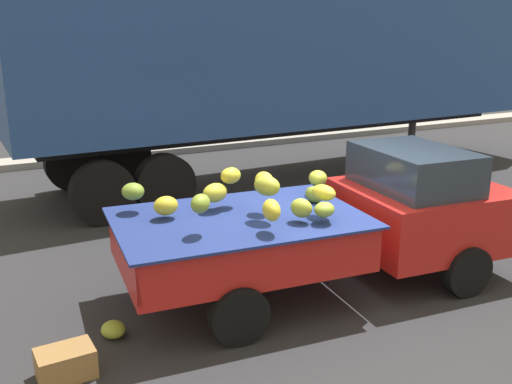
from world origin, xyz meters
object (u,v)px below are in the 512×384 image
semi_trailer (299,59)px  produce_crate (66,363)px  fallen_banana_bunch_near_tailgate (113,329)px  pickup_truck (384,213)px

semi_trailer → produce_crate: bearing=-138.3°
semi_trailer → fallen_banana_bunch_near_tailgate: bearing=-138.2°
pickup_truck → fallen_banana_bunch_near_tailgate: pickup_truck is taller
pickup_truck → semi_trailer: size_ratio=0.42×
semi_trailer → produce_crate: semi_trailer is taller
pickup_truck → semi_trailer: semi_trailer is taller
fallen_banana_bunch_near_tailgate → produce_crate: (-0.56, -0.53, 0.06)m
fallen_banana_bunch_near_tailgate → produce_crate: produce_crate is taller
pickup_truck → semi_trailer: bearing=75.7°
fallen_banana_bunch_near_tailgate → produce_crate: bearing=-137.0°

